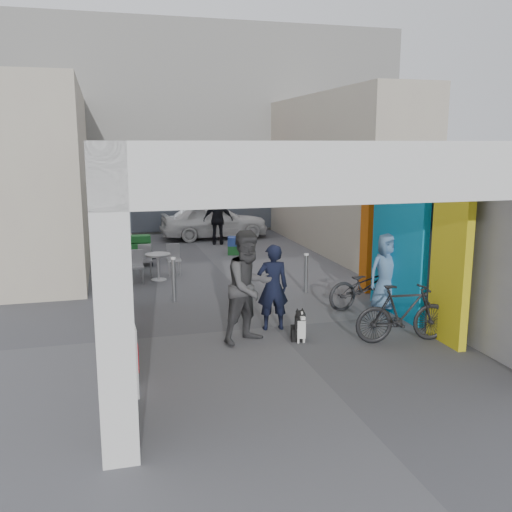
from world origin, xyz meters
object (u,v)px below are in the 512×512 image
object	(u,v)px
bicycle_front	(367,285)
border_collie	(299,328)
cafe_set	(153,267)
produce_stand	(132,254)
white_van	(214,220)
man_with_dog	(273,287)
man_crates	(218,220)
man_elderly	(387,272)
bicycle_rear	(403,313)
man_back_turned	(249,287)

from	to	relation	value
bicycle_front	border_collie	bearing A→B (deg)	118.04
border_collie	cafe_set	bearing A→B (deg)	124.99
cafe_set	produce_stand	xyz separation A→B (m)	(-0.44, 1.73, 0.04)
bicycle_front	white_van	distance (m)	9.87
man_with_dog	man_crates	xyz separation A→B (m)	(0.82, 9.26, 0.05)
bicycle_front	man_elderly	bearing A→B (deg)	-145.22
man_elderly	produce_stand	bearing A→B (deg)	128.79
produce_stand	cafe_set	bearing A→B (deg)	-82.57
man_crates	bicycle_rear	xyz separation A→B (m)	(1.20, -10.54, -0.34)
man_elderly	white_van	bearing A→B (deg)	98.99
bicycle_rear	man_with_dog	bearing A→B (deg)	63.17
man_elderly	white_van	size ratio (longest dim) A/B	0.42
bicycle_front	man_crates	bearing A→B (deg)	0.74
cafe_set	border_collie	distance (m)	5.92
white_van	man_crates	bearing A→B (deg)	173.41
bicycle_rear	border_collie	bearing A→B (deg)	78.94
produce_stand	man_crates	xyz separation A→B (m)	(3.07, 2.75, 0.53)
border_collie	man_crates	size ratio (longest dim) A/B	0.36
man_crates	bicycle_front	bearing A→B (deg)	113.02
man_with_dog	bicycle_front	bearing A→B (deg)	-155.64
bicycle_rear	white_van	xyz separation A→B (m)	(-1.08, 11.90, 0.14)
man_with_dog	bicycle_rear	xyz separation A→B (m)	(2.02, -1.28, -0.29)
man_crates	border_collie	bearing A→B (deg)	99.52
border_collie	man_with_dog	world-z (taller)	man_with_dog
white_van	bicycle_front	bearing A→B (deg)	-173.33
border_collie	man_back_turned	xyz separation A→B (m)	(-0.86, 0.21, 0.76)
man_with_dog	bicycle_rear	distance (m)	2.41
bicycle_front	bicycle_rear	bearing A→B (deg)	161.55
man_elderly	white_van	xyz separation A→B (m)	(-1.71, 10.07, -0.16)
cafe_set	man_back_turned	distance (m)	5.51
produce_stand	bicycle_rear	world-z (taller)	bicycle_rear
man_back_turned	cafe_set	bearing A→B (deg)	77.16
bicycle_front	white_van	world-z (taller)	white_van
produce_stand	bicycle_front	bearing A→B (deg)	-57.67
border_collie	man_crates	world-z (taller)	man_crates
border_collie	man_with_dog	xyz separation A→B (m)	(-0.27, 0.76, 0.57)
man_elderly	man_crates	distance (m)	8.91
border_collie	man_back_turned	distance (m)	1.17
man_back_turned	man_elderly	xyz separation A→B (m)	(3.25, 1.09, -0.18)
white_van	bicycle_rear	bearing A→B (deg)	-176.37
border_collie	man_with_dog	distance (m)	0.99
man_with_dog	man_elderly	xyz separation A→B (m)	(2.65, 0.54, 0.01)
man_with_dog	bicycle_rear	bearing A→B (deg)	152.15
bicycle_front	white_van	bearing A→B (deg)	-1.35
man_elderly	man_crates	xyz separation A→B (m)	(-1.83, 8.71, 0.04)
bicycle_rear	white_van	bearing A→B (deg)	10.70
man_crates	produce_stand	bearing A→B (deg)	54.56
cafe_set	man_with_dog	size ratio (longest dim) A/B	0.84
border_collie	man_crates	xyz separation A→B (m)	(0.55, 10.02, 0.62)
border_collie	bicycle_rear	size ratio (longest dim) A/B	0.36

